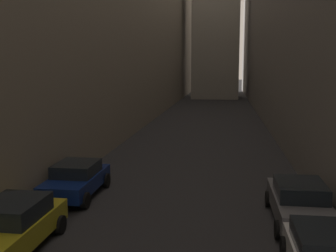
% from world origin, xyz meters
% --- Properties ---
extents(ground_plane, '(264.00, 264.00, 0.00)m').
position_xyz_m(ground_plane, '(0.00, 48.00, 0.00)').
color(ground_plane, '#232326').
extents(building_block_left, '(12.24, 108.00, 22.68)m').
position_xyz_m(building_block_left, '(-11.62, 50.00, 11.34)').
color(building_block_left, '#756B5B').
rests_on(building_block_left, ground).
extents(building_block_right, '(10.92, 108.00, 22.01)m').
position_xyz_m(building_block_right, '(10.96, 50.00, 11.01)').
color(building_block_right, slate).
rests_on(building_block_right, ground).
extents(parked_car_left_third, '(1.95, 4.29, 1.53)m').
position_xyz_m(parked_car_left_third, '(-4.40, 17.78, 0.79)').
color(parked_car_left_third, '#A59919').
rests_on(parked_car_left_third, ground).
extents(parked_car_left_far, '(2.00, 4.19, 1.44)m').
position_xyz_m(parked_car_left_far, '(-4.40, 23.09, 0.75)').
color(parked_car_left_far, navy).
rests_on(parked_car_left_far, ground).
extents(parked_car_right_far, '(1.98, 4.60, 1.49)m').
position_xyz_m(parked_car_right_far, '(4.40, 21.28, 0.77)').
color(parked_car_right_far, '#4C4C51').
rests_on(parked_car_right_far, ground).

